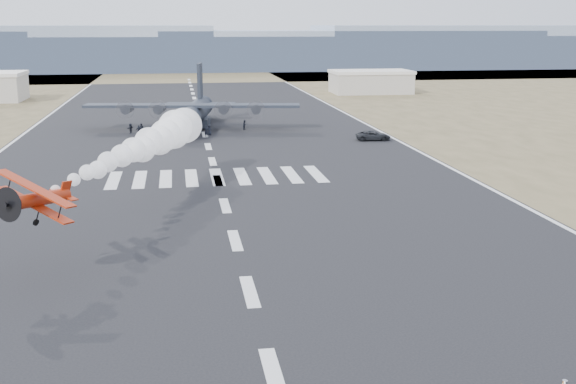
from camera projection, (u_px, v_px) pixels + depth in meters
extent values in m
plane|color=black|center=(273.00, 374.00, 37.51)|extent=(500.00, 500.00, 0.00)
cube|color=brown|center=(187.00, 74.00, 258.78)|extent=(500.00, 80.00, 0.00)
cube|color=#8291A6|center=(14.00, 48.00, 275.97)|extent=(150.00, 50.00, 17.00)
cube|color=#8291A6|center=(185.00, 53.00, 286.16)|extent=(150.00, 50.00, 13.00)
cube|color=#8291A6|center=(345.00, 49.00, 295.67)|extent=(150.00, 50.00, 15.00)
cube|color=#8291A6|center=(495.00, 46.00, 305.18)|extent=(150.00, 50.00, 17.00)
cube|color=#A49E92|center=(371.00, 83.00, 188.12)|extent=(20.00, 12.00, 5.20)
cube|color=silver|center=(371.00, 72.00, 187.45)|extent=(20.50, 12.50, 0.80)
cylinder|color=#A82B0B|center=(40.00, 199.00, 50.92)|extent=(2.51, 5.48, 0.98)
sphere|color=black|center=(41.00, 193.00, 51.05)|extent=(0.76, 0.76, 0.76)
cylinder|color=black|center=(21.00, 208.00, 48.41)|extent=(1.23, 0.94, 1.09)
cylinder|color=black|center=(19.00, 209.00, 48.04)|extent=(2.30, 0.72, 2.39)
cube|color=#A82B0B|center=(37.00, 206.00, 50.59)|extent=(6.27, 2.84, 2.14)
cube|color=#A82B0B|center=(34.00, 189.00, 49.98)|extent=(6.47, 2.90, 2.20)
cube|color=#A82B0B|center=(55.00, 184.00, 53.21)|extent=(0.39, 0.97, 1.09)
cube|color=#A82B0B|center=(56.00, 191.00, 53.33)|extent=(2.30, 1.36, 0.09)
cylinder|color=black|center=(24.00, 219.00, 50.50)|extent=(0.26, 0.50, 0.48)
cylinder|color=black|center=(47.00, 220.00, 50.26)|extent=(0.26, 0.50, 0.48)
sphere|color=white|center=(57.00, 190.00, 53.54)|extent=(0.76, 0.76, 0.76)
sphere|color=white|center=(72.00, 182.00, 56.05)|extent=(1.03, 1.03, 1.03)
sphere|color=white|center=(86.00, 175.00, 58.55)|extent=(1.29, 1.29, 1.29)
sphere|color=white|center=(98.00, 169.00, 61.06)|extent=(1.56, 1.56, 1.56)
sphere|color=white|center=(110.00, 163.00, 63.56)|extent=(1.83, 1.83, 1.83)
sphere|color=white|center=(120.00, 157.00, 66.07)|extent=(2.10, 2.10, 2.10)
sphere|color=white|center=(130.00, 152.00, 68.57)|extent=(2.36, 2.36, 2.36)
sphere|color=white|center=(140.00, 147.00, 71.08)|extent=(2.63, 2.63, 2.63)
sphere|color=white|center=(148.00, 142.00, 73.58)|extent=(2.90, 2.90, 2.90)
sphere|color=white|center=(156.00, 138.00, 76.09)|extent=(3.17, 3.17, 3.17)
sphere|color=white|center=(164.00, 134.00, 78.59)|extent=(3.43, 3.43, 3.43)
sphere|color=white|center=(171.00, 130.00, 81.10)|extent=(3.70, 3.70, 3.70)
sphere|color=white|center=(177.00, 127.00, 83.60)|extent=(3.97, 3.97, 3.97)
sphere|color=white|center=(184.00, 124.00, 86.11)|extent=(4.24, 4.24, 4.24)
cylinder|color=black|center=(193.00, 115.00, 124.19)|extent=(7.54, 25.90, 3.66)
sphere|color=black|center=(183.00, 125.00, 111.71)|extent=(3.66, 3.66, 3.66)
cone|color=black|center=(202.00, 107.00, 136.67)|extent=(4.46, 5.99, 3.66)
cube|color=black|center=(192.00, 106.00, 122.90)|extent=(36.78, 9.41, 0.46)
cylinder|color=black|center=(127.00, 109.00, 122.55)|extent=(2.16, 3.69, 1.65)
cylinder|color=#3F3F44|center=(125.00, 110.00, 120.77)|extent=(3.08, 0.52, 3.11)
cylinder|color=black|center=(160.00, 109.00, 122.55)|extent=(2.16, 3.69, 1.65)
cylinder|color=#3F3F44|center=(158.00, 110.00, 120.77)|extent=(3.08, 0.52, 3.11)
cylinder|color=black|center=(224.00, 109.00, 122.56)|extent=(2.16, 3.69, 1.65)
cylinder|color=#3F3F44|center=(223.00, 110.00, 120.78)|extent=(3.08, 0.52, 3.11)
cylinder|color=black|center=(256.00, 109.00, 122.57)|extent=(2.16, 3.69, 1.65)
cylinder|color=#3F3F44|center=(256.00, 110.00, 120.78)|extent=(3.08, 0.52, 3.11)
cube|color=black|center=(200.00, 83.00, 133.84)|extent=(1.17, 4.16, 7.33)
cube|color=black|center=(201.00, 104.00, 135.16)|extent=(13.09, 4.68, 0.32)
cube|color=black|center=(183.00, 122.00, 125.39)|extent=(1.93, 5.60, 1.47)
cylinder|color=black|center=(183.00, 125.00, 125.50)|extent=(0.61, 1.07, 1.01)
cube|color=black|center=(206.00, 122.00, 125.39)|extent=(1.93, 5.60, 1.47)
cylinder|color=black|center=(206.00, 125.00, 125.51)|extent=(0.61, 1.07, 1.01)
cylinder|color=black|center=(186.00, 135.00, 114.83)|extent=(0.49, 0.87, 0.82)
imported|color=black|center=(373.00, 136.00, 112.35)|extent=(5.57, 2.98, 1.49)
imported|color=black|center=(185.00, 126.00, 121.83)|extent=(0.84, 0.87, 1.87)
imported|color=black|center=(245.00, 125.00, 123.40)|extent=(0.84, 0.95, 1.66)
imported|color=black|center=(151.00, 131.00, 115.99)|extent=(0.68, 1.15, 1.67)
imported|color=black|center=(139.00, 130.00, 117.19)|extent=(1.05, 0.64, 1.69)
imported|color=black|center=(209.00, 130.00, 117.47)|extent=(0.96, 0.83, 1.69)
imported|color=black|center=(131.00, 128.00, 119.46)|extent=(1.24, 1.56, 1.66)
imported|color=black|center=(206.00, 131.00, 115.62)|extent=(0.87, 0.85, 1.84)
imported|color=black|center=(141.00, 128.00, 119.59)|extent=(0.92, 0.86, 1.62)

